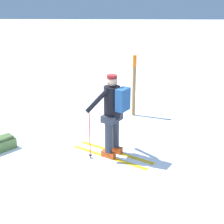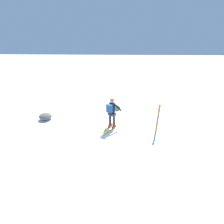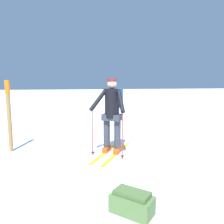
% 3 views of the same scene
% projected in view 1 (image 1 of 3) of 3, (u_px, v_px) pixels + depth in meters
% --- Properties ---
extents(ground_plane, '(80.00, 80.00, 0.00)m').
position_uv_depth(ground_plane, '(85.00, 162.00, 6.23)').
color(ground_plane, white).
extents(skier, '(1.24, 1.72, 1.70)m').
position_uv_depth(skier, '(113.00, 111.00, 6.14)').
color(skier, gold).
rests_on(skier, ground_plane).
extents(dropped_backpack, '(0.58, 0.56, 0.29)m').
position_uv_depth(dropped_backpack, '(2.00, 144.00, 6.67)').
color(dropped_backpack, '#4C6B38').
rests_on(dropped_backpack, ground_plane).
extents(trail_marker, '(0.11, 0.11, 1.66)m').
position_uv_depth(trail_marker, '(134.00, 81.00, 8.32)').
color(trail_marker, olive).
rests_on(trail_marker, ground_plane).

